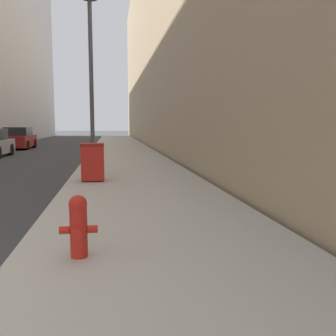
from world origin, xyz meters
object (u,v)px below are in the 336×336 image
(fire_hydrant, at_px, (78,225))
(lamppost, at_px, (90,44))
(trash_bin, at_px, (93,162))
(parked_sedan_far, at_px, (19,139))

(fire_hydrant, relative_size, lamppost, 0.12)
(trash_bin, xyz_separation_m, parked_sedan_far, (-5.96, 17.17, 0.01))
(trash_bin, distance_m, parked_sedan_far, 18.17)
(trash_bin, xyz_separation_m, lamppost, (-0.11, 2.54, 3.67))
(fire_hydrant, height_order, parked_sedan_far, parked_sedan_far)
(trash_bin, relative_size, lamppost, 0.17)
(trash_bin, height_order, lamppost, lamppost)
(lamppost, bearing_deg, trash_bin, -87.48)
(lamppost, relative_size, parked_sedan_far, 1.52)
(fire_hydrant, xyz_separation_m, trash_bin, (-0.12, 6.13, 0.15))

